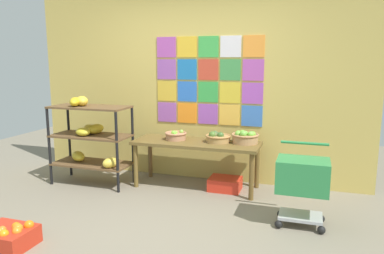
% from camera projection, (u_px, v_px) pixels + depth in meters
% --- Properties ---
extents(ground, '(9.42, 9.42, 0.00)m').
position_uv_depth(ground, '(142.00, 226.00, 3.78)').
color(ground, gray).
extents(back_wall_with_art, '(4.79, 0.07, 2.72)m').
position_uv_depth(back_wall_with_art, '(194.00, 83.00, 5.16)').
color(back_wall_with_art, tan).
rests_on(back_wall_with_art, ground).
extents(banana_shelf_unit, '(1.06, 0.53, 1.20)m').
position_uv_depth(banana_shelf_unit, '(89.00, 132.00, 5.00)').
color(banana_shelf_unit, black).
rests_on(banana_shelf_unit, ground).
extents(display_table, '(1.66, 0.59, 0.62)m').
position_uv_depth(display_table, '(196.00, 147.00, 4.85)').
color(display_table, brown).
rests_on(display_table, ground).
extents(fruit_basket_left, '(0.29, 0.29, 0.13)m').
position_uv_depth(fruit_basket_left, '(176.00, 135.00, 4.95)').
color(fruit_basket_left, '#B17B58').
rests_on(fruit_basket_left, display_table).
extents(fruit_basket_back_right, '(0.33, 0.33, 0.14)m').
position_uv_depth(fruit_basket_back_right, '(218.00, 137.00, 4.81)').
color(fruit_basket_back_right, '#AD834A').
rests_on(fruit_basket_back_right, display_table).
extents(fruit_basket_back_left, '(0.35, 0.35, 0.18)m').
position_uv_depth(fruit_basket_back_left, '(245.00, 137.00, 4.74)').
color(fruit_basket_back_left, tan).
rests_on(fruit_basket_back_left, display_table).
extents(produce_crate_under_table, '(0.41, 0.32, 0.16)m').
position_uv_depth(produce_crate_under_table, '(225.00, 184.00, 4.83)').
color(produce_crate_under_table, red).
rests_on(produce_crate_under_table, ground).
extents(orange_crate_foreground, '(0.47, 0.37, 0.23)m').
position_uv_depth(orange_crate_foreground, '(7.00, 236.00, 3.36)').
color(orange_crate_foreground, red).
rests_on(orange_crate_foreground, ground).
extents(shopping_cart, '(0.51, 0.42, 0.83)m').
position_uv_depth(shopping_cart, '(302.00, 179.00, 3.72)').
color(shopping_cart, black).
rests_on(shopping_cart, ground).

